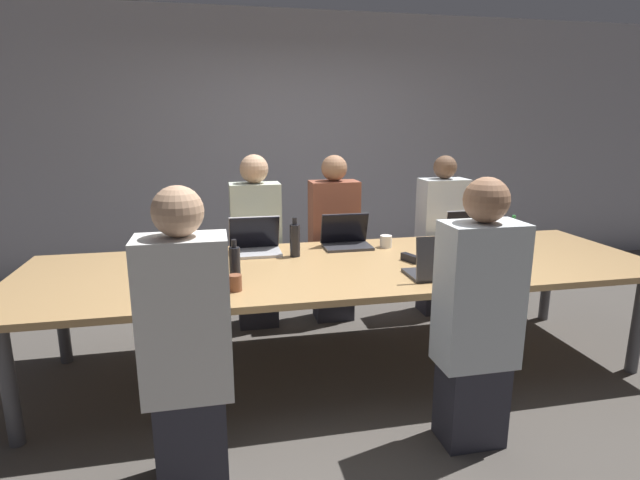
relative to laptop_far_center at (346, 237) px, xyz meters
name	(u,v)px	position (x,y,z in m)	size (l,w,h in m)	color
ground_plane	(343,366)	(-0.13, -0.46, -0.82)	(24.00, 24.00, 0.00)	#4C4742
curtain_wall	(290,147)	(-0.13, 1.90, 0.58)	(12.00, 0.06, 2.80)	#9999A3
conference_table	(344,271)	(-0.13, -0.46, -0.12)	(4.20, 1.32, 0.75)	tan
laptop_far_center	(346,237)	(0.00, 0.00, 0.00)	(0.36, 0.25, 0.25)	#333338
person_far_center	(334,241)	(0.01, 0.43, -0.13)	(0.40, 0.24, 1.41)	#2D2D38
cup_far_center	(386,241)	(0.29, -0.08, -0.03)	(0.09, 0.09, 0.09)	white
laptop_near_left	(188,284)	(-1.12, -0.90, 0.00)	(0.33, 0.27, 0.26)	gray
person_near_left	(187,346)	(-1.11, -1.40, -0.13)	(0.40, 0.24, 1.42)	#2D2D38
cup_near_left	(235,283)	(-0.87, -0.85, -0.03)	(0.07, 0.07, 0.09)	brown
bottle_near_left	(235,265)	(-0.86, -0.72, 0.04)	(0.07, 0.07, 0.27)	black
laptop_near_midright	(437,266)	(0.34, -0.87, 0.01)	(0.32, 0.27, 0.28)	#333338
person_near_midright	(477,319)	(0.32, -1.39, -0.13)	(0.40, 0.24, 1.42)	#2D2D38
laptop_far_midleft	(255,243)	(-0.69, -0.04, 0.00)	(0.36, 0.28, 0.27)	#B7B7BC
person_far_midleft	(256,244)	(-0.65, 0.42, -0.12)	(0.40, 0.24, 1.42)	#2D2D38
cup_far_midleft	(216,248)	(-0.97, -0.03, -0.03)	(0.07, 0.07, 0.09)	brown
bottle_far_midleft	(295,240)	(-0.42, -0.19, 0.05)	(0.07, 0.07, 0.28)	black
laptop_far_right	(469,233)	(1.00, -0.03, 0.00)	(0.36, 0.23, 0.24)	silver
person_far_right	(441,238)	(0.97, 0.39, -0.14)	(0.40, 0.24, 1.40)	#2D2D38
cup_far_right	(503,235)	(1.29, -0.04, -0.03)	(0.09, 0.09, 0.08)	red
bottle_far_right	(512,232)	(1.26, -0.22, 0.03)	(0.06, 0.06, 0.24)	green
stapler	(410,258)	(0.32, -0.49, -0.05)	(0.09, 0.16, 0.05)	black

